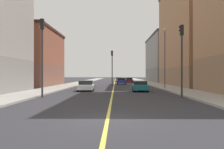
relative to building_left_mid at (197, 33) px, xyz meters
name	(u,v)px	position (x,y,z in m)	size (l,w,h in m)	color
ground_plane	(108,119)	(-14.88, -36.29, -9.44)	(400.00, 400.00, 0.00)	#2E2D33
sidewalk_left	(151,83)	(-6.59, 12.71, -9.36)	(3.65, 168.00, 0.15)	#9E9B93
sidewalk_right	(78,83)	(-23.16, 12.71, -9.36)	(3.65, 168.00, 0.15)	#9E9B93
lane_center_stripe	(114,83)	(-14.88, 12.71, -9.43)	(0.16, 154.00, 0.01)	#E5D14C
building_left_mid	(197,33)	(0.00, 0.00, 0.00)	(9.84, 25.23, 18.86)	#8F6B4F
building_left_far	(168,59)	(0.00, 27.46, -3.02)	(9.84, 26.09, 12.82)	slate
building_right_midblock	(27,58)	(-29.76, -2.53, -4.57)	(9.84, 17.19, 9.71)	brown
traffic_light_left_near	(182,51)	(-8.84, -25.04, -5.39)	(0.40, 0.32, 6.29)	#2D2D2D
traffic_light_right_near	(42,47)	(-20.95, -25.04, -5.07)	(0.40, 0.32, 6.85)	#2D2D2D
traffic_light_median_far	(112,63)	(-15.20, -1.43, -5.44)	(0.40, 0.32, 6.21)	#2D2D2D
street_lamp_left_near	(165,53)	(-7.82, -11.47, -4.41)	(0.36, 0.36, 8.19)	#4C4C51
car_white	(86,86)	(-18.17, -15.74, -8.81)	(1.98, 4.14, 1.28)	white
car_teal	(140,86)	(-11.62, -16.24, -8.83)	(1.97, 4.33, 1.24)	#196670
car_orange	(119,79)	(-13.67, 31.26, -8.84)	(1.86, 4.51, 1.19)	orange
car_maroon	(129,80)	(-11.10, 21.29, -8.82)	(1.97, 4.44, 1.25)	maroon
car_blue	(121,81)	(-13.37, 8.67, -8.79)	(1.93, 4.44, 1.31)	#23389E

